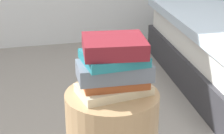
% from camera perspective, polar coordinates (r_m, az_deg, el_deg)
% --- Properties ---
extents(book_cream, '(0.30, 0.21, 0.03)m').
position_cam_1_polar(book_cream, '(1.49, 0.24, -3.35)').
color(book_cream, beige).
rests_on(book_cream, side_table).
extents(book_rust, '(0.25, 0.17, 0.03)m').
position_cam_1_polar(book_rust, '(1.48, 0.31, -2.08)').
color(book_rust, '#994723').
rests_on(book_rust, book_cream).
extents(book_slate, '(0.29, 0.16, 0.06)m').
position_cam_1_polar(book_slate, '(1.46, 0.35, -0.56)').
color(book_slate, slate).
rests_on(book_slate, book_rust).
extents(book_teal, '(0.25, 0.22, 0.04)m').
position_cam_1_polar(book_teal, '(1.45, 0.24, 1.39)').
color(book_teal, '#1E727F').
rests_on(book_teal, book_slate).
extents(book_maroon, '(0.26, 0.23, 0.06)m').
position_cam_1_polar(book_maroon, '(1.43, 0.31, 3.21)').
color(book_maroon, maroon).
rests_on(book_maroon, book_teal).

